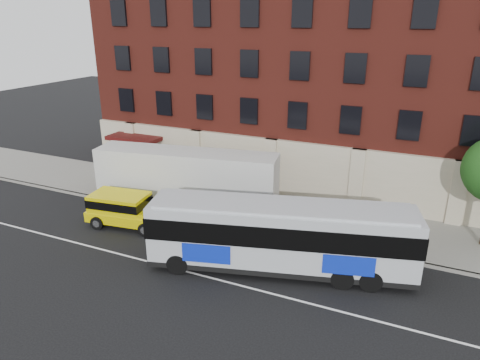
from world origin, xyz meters
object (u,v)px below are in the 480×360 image
at_px(yellow_suv, 125,208).
at_px(shipping_container, 187,181).
at_px(sign_pole, 124,184).
at_px(city_bus, 281,234).

height_order(yellow_suv, shipping_container, shipping_container).
bearing_deg(shipping_container, yellow_suv, -120.04).
distance_m(sign_pole, yellow_suv, 3.35).
bearing_deg(shipping_container, sign_pole, -164.75).
height_order(city_bus, shipping_container, shipping_container).
xyz_separation_m(yellow_suv, shipping_container, (2.17, 3.76, 0.82)).
bearing_deg(city_bus, shipping_container, 150.30).
bearing_deg(city_bus, sign_pole, 164.33).
height_order(sign_pole, city_bus, city_bus).
bearing_deg(yellow_suv, city_bus, -4.94).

